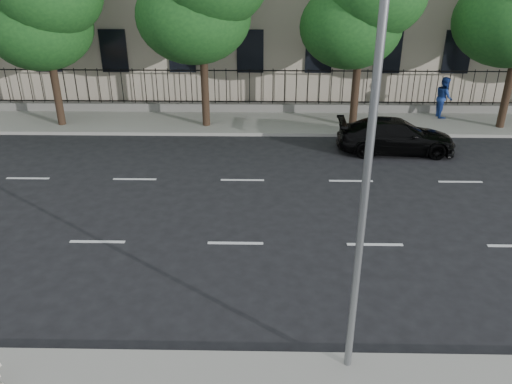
% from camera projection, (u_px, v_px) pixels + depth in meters
% --- Properties ---
extents(ground, '(120.00, 120.00, 0.00)m').
position_uv_depth(ground, '(230.00, 297.00, 12.07)').
color(ground, black).
rests_on(ground, ground).
extents(far_sidewalk, '(60.00, 4.00, 0.15)m').
position_uv_depth(far_sidewalk, '(249.00, 122.00, 24.71)').
color(far_sidewalk, gray).
rests_on(far_sidewalk, ground).
extents(lane_markings, '(49.60, 4.62, 0.01)m').
position_uv_depth(lane_markings, '(239.00, 208.00, 16.37)').
color(lane_markings, silver).
rests_on(lane_markings, ground).
extents(iron_fence, '(30.00, 0.50, 2.20)m').
position_uv_depth(iron_fence, '(250.00, 102.00, 26.00)').
color(iron_fence, slate).
rests_on(iron_fence, far_sidewalk).
extents(street_light, '(0.25, 3.32, 8.05)m').
position_uv_depth(street_light, '(366.00, 111.00, 8.24)').
color(street_light, slate).
rests_on(street_light, near_sidewalk).
extents(black_sedan, '(4.92, 2.13, 1.41)m').
position_uv_depth(black_sedan, '(396.00, 136.00, 20.79)').
color(black_sedan, black).
rests_on(black_sedan, ground).
extents(pedestrian_far, '(0.78, 0.99, 2.01)m').
position_uv_depth(pedestrian_far, '(444.00, 97.00, 24.80)').
color(pedestrian_far, navy).
rests_on(pedestrian_far, far_sidewalk).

